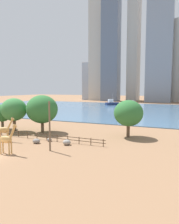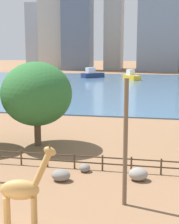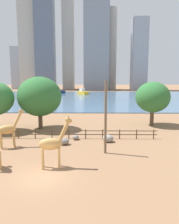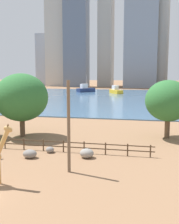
{
  "view_description": "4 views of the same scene",
  "coord_description": "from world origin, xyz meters",
  "px_view_note": "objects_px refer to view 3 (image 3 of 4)",
  "views": [
    {
      "loc": [
        25.2,
        -22.6,
        9.99
      ],
      "look_at": [
        2.52,
        28.98,
        3.89
      ],
      "focal_mm": 35.0,
      "sensor_mm": 36.0,
      "label": 1
    },
    {
      "loc": [
        7.45,
        -14.17,
        9.68
      ],
      "look_at": [
        0.57,
        20.18,
        3.26
      ],
      "focal_mm": 55.0,
      "sensor_mm": 36.0,
      "label": 2
    },
    {
      "loc": [
        4.2,
        -17.13,
        8.18
      ],
      "look_at": [
        3.74,
        16.3,
        3.05
      ],
      "focal_mm": 35.0,
      "sensor_mm": 36.0,
      "label": 3
    },
    {
      "loc": [
        12.31,
        -16.5,
        8.67
      ],
      "look_at": [
        2.81,
        27.78,
        2.2
      ],
      "focal_mm": 45.0,
      "sensor_mm": 36.0,
      "label": 4
    }
  ],
  "objects_px": {
    "boulder_by_pole": "(76,137)",
    "giraffe_tall": "(53,144)",
    "boulder_near_fence": "(108,138)",
    "boulder_small": "(64,141)",
    "giraffe_young": "(9,129)",
    "tree_left_small": "(153,97)",
    "utility_pole": "(106,118)",
    "boat_sailboat": "(58,91)",
    "boat_barge": "(83,92)",
    "tree_left_large": "(40,97)"
  },
  "relations": [
    {
      "from": "boulder_by_pole",
      "to": "giraffe_tall",
      "type": "bearing_deg",
      "value": -98.37
    },
    {
      "from": "boulder_near_fence",
      "to": "boulder_small",
      "type": "height_order",
      "value": "boulder_near_fence"
    },
    {
      "from": "boulder_small",
      "to": "giraffe_tall",
      "type": "bearing_deg",
      "value": -90.28
    },
    {
      "from": "giraffe_tall",
      "to": "boulder_by_pole",
      "type": "distance_m",
      "value": 9.63
    },
    {
      "from": "giraffe_young",
      "to": "tree_left_small",
      "type": "bearing_deg",
      "value": 2.82
    },
    {
      "from": "giraffe_tall",
      "to": "utility_pole",
      "type": "relative_size",
      "value": 0.61
    },
    {
      "from": "boat_sailboat",
      "to": "boat_barge",
      "type": "xyz_separation_m",
      "value": [
        13.74,
        -5.76,
        -0.1
      ]
    },
    {
      "from": "boat_sailboat",
      "to": "boulder_near_fence",
      "type": "bearing_deg",
      "value": -123.75
    },
    {
      "from": "giraffe_young",
      "to": "tree_left_small",
      "type": "height_order",
      "value": "tree_left_small"
    },
    {
      "from": "giraffe_tall",
      "to": "tree_left_small",
      "type": "xyz_separation_m",
      "value": [
        14.16,
        18.91,
        2.68
      ]
    },
    {
      "from": "giraffe_tall",
      "to": "boat_sailboat",
      "type": "relative_size",
      "value": 0.63
    },
    {
      "from": "utility_pole",
      "to": "boat_barge",
      "type": "distance_m",
      "value": 88.91
    },
    {
      "from": "boulder_by_pole",
      "to": "boat_barge",
      "type": "relative_size",
      "value": 0.12
    },
    {
      "from": "giraffe_young",
      "to": "tree_left_large",
      "type": "distance_m",
      "value": 10.5
    },
    {
      "from": "tree_left_large",
      "to": "utility_pole",
      "type": "bearing_deg",
      "value": -49.77
    },
    {
      "from": "utility_pole",
      "to": "boat_barge",
      "type": "height_order",
      "value": "utility_pole"
    },
    {
      "from": "giraffe_tall",
      "to": "giraffe_young",
      "type": "bearing_deg",
      "value": 127.51
    },
    {
      "from": "tree_left_large",
      "to": "tree_left_small",
      "type": "bearing_deg",
      "value": 9.11
    },
    {
      "from": "giraffe_young",
      "to": "boulder_by_pole",
      "type": "height_order",
      "value": "giraffe_young"
    },
    {
      "from": "giraffe_young",
      "to": "boulder_small",
      "type": "bearing_deg",
      "value": -18.9
    },
    {
      "from": "utility_pole",
      "to": "tree_left_small",
      "type": "xyz_separation_m",
      "value": [
        9.09,
        14.85,
        0.96
      ]
    },
    {
      "from": "boulder_small",
      "to": "tree_left_small",
      "type": "relative_size",
      "value": 0.19
    },
    {
      "from": "giraffe_young",
      "to": "boulder_small",
      "type": "relative_size",
      "value": 3.28
    },
    {
      "from": "utility_pole",
      "to": "tree_left_small",
      "type": "distance_m",
      "value": 17.44
    },
    {
      "from": "boat_sailboat",
      "to": "boulder_by_pole",
      "type": "bearing_deg",
      "value": -126.27
    },
    {
      "from": "tree_left_large",
      "to": "boat_barge",
      "type": "height_order",
      "value": "tree_left_large"
    },
    {
      "from": "boat_barge",
      "to": "giraffe_tall",
      "type": "bearing_deg",
      "value": -31.81
    },
    {
      "from": "boulder_by_pole",
      "to": "boulder_small",
      "type": "relative_size",
      "value": 0.62
    },
    {
      "from": "giraffe_tall",
      "to": "boulder_by_pole",
      "type": "height_order",
      "value": "giraffe_tall"
    },
    {
      "from": "utility_pole",
      "to": "boat_barge",
      "type": "bearing_deg",
      "value": 94.16
    },
    {
      "from": "boulder_near_fence",
      "to": "tree_left_small",
      "type": "distance_m",
      "value": 14.25
    },
    {
      "from": "tree_left_large",
      "to": "boulder_near_fence",
      "type": "bearing_deg",
      "value": -35.25
    },
    {
      "from": "boulder_by_pole",
      "to": "tree_left_small",
      "type": "height_order",
      "value": "tree_left_small"
    },
    {
      "from": "tree_left_small",
      "to": "boat_barge",
      "type": "xyz_separation_m",
      "value": [
        -15.53,
        73.78,
        -3.67
      ]
    },
    {
      "from": "tree_left_small",
      "to": "boat_barge",
      "type": "relative_size",
      "value": 1.02
    },
    {
      "from": "giraffe_tall",
      "to": "tree_left_large",
      "type": "xyz_separation_m",
      "value": [
        -4.9,
        15.85,
        3.03
      ]
    },
    {
      "from": "utility_pole",
      "to": "boulder_by_pole",
      "type": "distance_m",
      "value": 7.42
    },
    {
      "from": "utility_pole",
      "to": "boulder_by_pole",
      "type": "relative_size",
      "value": 8.96
    },
    {
      "from": "utility_pole",
      "to": "boat_sailboat",
      "type": "bearing_deg",
      "value": 102.07
    },
    {
      "from": "giraffe_young",
      "to": "boat_barge",
      "type": "distance_m",
      "value": 86.93
    },
    {
      "from": "boulder_small",
      "to": "tree_left_large",
      "type": "relative_size",
      "value": 0.17
    },
    {
      "from": "utility_pole",
      "to": "tree_left_small",
      "type": "bearing_deg",
      "value": 58.53
    },
    {
      "from": "giraffe_tall",
      "to": "utility_pole",
      "type": "distance_m",
      "value": 6.72
    },
    {
      "from": "giraffe_young",
      "to": "boat_barge",
      "type": "relative_size",
      "value": 0.62
    },
    {
      "from": "boulder_small",
      "to": "boat_barge",
      "type": "xyz_separation_m",
      "value": [
        -1.41,
        85.58,
        0.85
      ]
    },
    {
      "from": "boat_barge",
      "to": "boat_sailboat",
      "type": "bearing_deg",
      "value": -145.4
    },
    {
      "from": "giraffe_young",
      "to": "giraffe_tall",
      "type": "bearing_deg",
      "value": -72.67
    },
    {
      "from": "tree_left_small",
      "to": "boat_sailboat",
      "type": "xyz_separation_m",
      "value": [
        -29.27,
        79.54,
        -3.57
      ]
    },
    {
      "from": "utility_pole",
      "to": "boat_barge",
      "type": "relative_size",
      "value": 1.06
    },
    {
      "from": "boulder_by_pole",
      "to": "boulder_small",
      "type": "bearing_deg",
      "value": -121.01
    }
  ]
}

